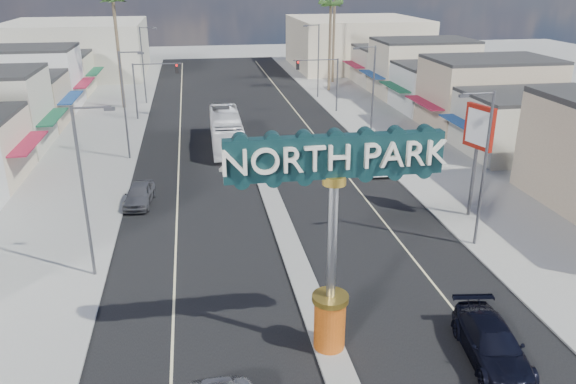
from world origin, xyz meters
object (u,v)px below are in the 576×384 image
object	(u,v)px
streetlight_r_near	(482,163)
bank_pylon_sign	(478,133)
streetlight_r_mid	(371,92)
traffic_signal_right	(322,75)
palm_left_far	(113,5)
car_parked_left	(139,194)
gateway_sign	(333,221)
traffic_signal_left	(152,80)
streetlight_l_mid	(126,100)
palm_right_mid	(331,8)
streetlight_l_near	(86,185)
city_bus	(226,130)
streetlight_l_far	(144,61)
suv_right	(492,343)
car_parked_right	(375,162)
streetlight_r_far	(317,57)

from	to	relation	value
streetlight_r_near	bank_pylon_sign	xyz separation A→B (m)	(1.75, 3.95, 0.50)
streetlight_r_mid	traffic_signal_right	bearing A→B (deg)	95.10
palm_left_far	car_parked_left	bearing A→B (deg)	-82.49
car_parked_left	bank_pylon_sign	world-z (taller)	bank_pylon_sign
gateway_sign	traffic_signal_left	world-z (taller)	gateway_sign
streetlight_l_mid	traffic_signal_right	bearing A→B (deg)	35.50
streetlight_l_mid	palm_right_mid	world-z (taller)	palm_right_mid
traffic_signal_left	streetlight_l_near	bearing A→B (deg)	-92.10
palm_right_mid	city_bus	distance (m)	29.54
traffic_signal_right	streetlight_l_far	world-z (taller)	streetlight_l_far
streetlight_r_near	palm_left_far	world-z (taller)	palm_left_far
streetlight_l_near	streetlight_r_near	distance (m)	20.87
suv_right	car_parked_right	bearing A→B (deg)	91.34
traffic_signal_right	suv_right	world-z (taller)	traffic_signal_right
traffic_signal_right	streetlight_r_near	world-z (taller)	streetlight_r_near
gateway_sign	streetlight_l_near	xyz separation A→B (m)	(-10.43, 8.02, -0.86)
gateway_sign	streetlight_r_near	world-z (taller)	gateway_sign
streetlight_l_near	car_parked_left	size ratio (longest dim) A/B	2.11
palm_right_mid	city_bus	size ratio (longest dim) A/B	1.09
traffic_signal_right	streetlight_r_mid	size ratio (longest dim) A/B	0.67
city_bus	traffic_signal_right	bearing A→B (deg)	46.30
gateway_sign	streetlight_r_mid	world-z (taller)	gateway_sign
streetlight_r_near	bank_pylon_sign	bearing A→B (deg)	66.15
suv_right	streetlight_l_near	bearing A→B (deg)	157.67
streetlight_l_mid	palm_right_mid	size ratio (longest dim) A/B	0.74
streetlight_r_far	city_bus	distance (m)	23.63
streetlight_r_mid	car_parked_left	distance (m)	22.43
streetlight_l_near	streetlight_r_far	xyz separation A→B (m)	(20.87, 42.00, 0.00)
streetlight_l_far	suv_right	size ratio (longest dim) A/B	1.71
streetlight_r_near	streetlight_r_far	size ratio (longest dim) A/B	1.00
gateway_sign	car_parked_left	size ratio (longest dim) A/B	2.15
streetlight_l_near	suv_right	bearing A→B (deg)	-30.11
streetlight_l_near	streetlight_r_near	xyz separation A→B (m)	(20.87, 0.00, 0.00)
streetlight_l_near	streetlight_l_mid	bearing A→B (deg)	90.00
streetlight_l_far	car_parked_right	xyz separation A→B (m)	(19.43, -28.33, -4.33)
gateway_sign	traffic_signal_right	world-z (taller)	gateway_sign
traffic_signal_right	palm_right_mid	xyz separation A→B (m)	(3.82, 12.01, 6.33)
bank_pylon_sign	traffic_signal_right	bearing A→B (deg)	79.41
streetlight_l_mid	traffic_signal_left	bearing A→B (deg)	84.90
traffic_signal_right	streetlight_r_far	size ratio (longest dim) A/B	0.67
streetlight_l_far	palm_right_mid	size ratio (longest dim) A/B	0.74
streetlight_l_far	streetlight_r_mid	bearing A→B (deg)	-46.52
streetlight_r_mid	palm_right_mid	size ratio (longest dim) A/B	0.74
palm_right_mid	car_parked_left	xyz separation A→B (m)	(-22.00, -36.32, -9.88)
streetlight_l_mid	streetlight_r_near	size ratio (longest dim) A/B	1.00
traffic_signal_right	palm_left_far	distance (m)	24.09
gateway_sign	streetlight_l_mid	bearing A→B (deg)	110.42
streetlight_r_far	palm_right_mid	size ratio (longest dim) A/B	0.74
traffic_signal_left	suv_right	size ratio (longest dim) A/B	1.14
streetlight_r_far	bank_pylon_sign	distance (m)	38.09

